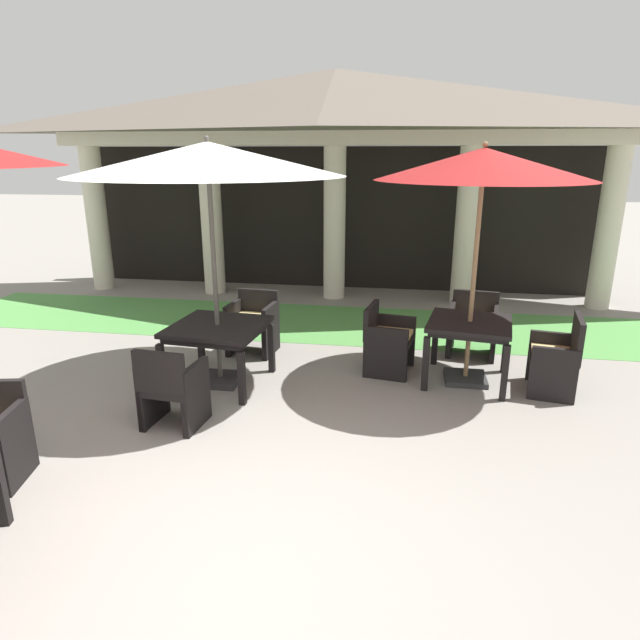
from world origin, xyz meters
The scene contains 12 objects.
ground_plane centered at (0.00, 0.00, 0.00)m, with size 60.00×60.00×0.00m, color gray.
background_pavilion centered at (0.00, 7.11, 3.10)m, with size 10.58×2.88×3.98m.
lawn_strip centered at (0.00, 5.33, 0.00)m, with size 12.38×2.04×0.01m, color #519347.
patio_table_near_foreground centered at (2.08, 3.33, 0.65)m, with size 1.07×1.07×0.75m.
patio_umbrella_near_foreground centered at (2.08, 3.33, 2.48)m, with size 2.34×2.34×2.73m.
patio_chair_near_foreground_west centered at (1.13, 3.49, 0.41)m, with size 0.63×0.69×0.84m.
patio_chair_near_foreground_east centered at (3.04, 3.17, 0.41)m, with size 0.60×0.71×0.91m.
patio_chair_near_foreground_north centered at (2.24, 4.28, 0.41)m, with size 0.71×0.65×0.83m.
patio_table_mid_left centered at (-0.80, 2.81, 0.64)m, with size 1.12×1.12×0.73m.
patio_umbrella_mid_left centered at (-0.80, 2.81, 2.54)m, with size 2.94×2.94×2.79m.
patio_chair_mid_left_south centered at (-0.91, 1.72, 0.41)m, with size 0.59×0.56×0.86m.
patio_chair_mid_left_north centered at (-0.69, 3.90, 0.41)m, with size 0.64×0.61×0.83m.
Camera 1 is at (1.30, -2.88, 2.62)m, focal length 30.43 mm.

